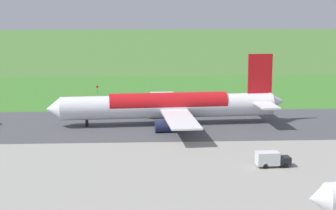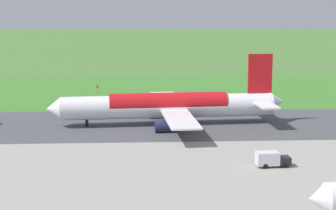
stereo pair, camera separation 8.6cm
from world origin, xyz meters
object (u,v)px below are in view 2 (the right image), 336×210
(no_stopping_sign, at_px, (98,89))
(traffic_cone_orange, at_px, (86,92))
(service_truck_baggage, at_px, (271,159))
(airliner_main, at_px, (170,106))

(no_stopping_sign, xyz_separation_m, traffic_cone_orange, (3.58, -1.14, -1.14))
(service_truck_baggage, xyz_separation_m, traffic_cone_orange, (38.18, -79.62, -1.13))
(service_truck_baggage, relative_size, no_stopping_sign, 2.51)
(airliner_main, relative_size, traffic_cone_orange, 98.44)
(no_stopping_sign, bearing_deg, airliner_main, 113.55)
(no_stopping_sign, height_order, traffic_cone_orange, no_stopping_sign)
(no_stopping_sign, distance_m, traffic_cone_orange, 3.93)
(service_truck_baggage, bearing_deg, airliner_main, -65.90)
(service_truck_baggage, distance_m, no_stopping_sign, 85.76)
(airliner_main, relative_size, no_stopping_sign, 22.88)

